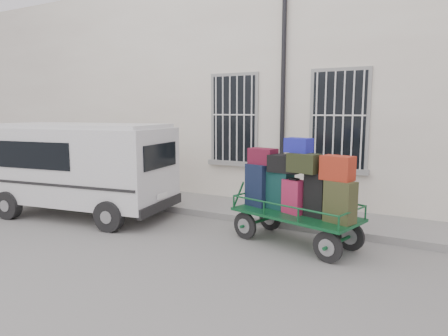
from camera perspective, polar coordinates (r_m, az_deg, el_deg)
ground at (r=8.11m, az=-5.75°, el=-9.55°), size 80.00×80.00×0.00m
building at (r=12.66m, az=8.40°, el=10.52°), size 24.00×5.15×6.00m
sidewalk at (r=9.92m, az=1.43°, el=-5.76°), size 24.00×1.70×0.15m
luggage_cart at (r=7.43m, az=10.20°, el=-3.30°), size 2.76×1.61×1.98m
van at (r=9.92m, az=-19.73°, el=0.61°), size 4.50×2.41×2.17m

